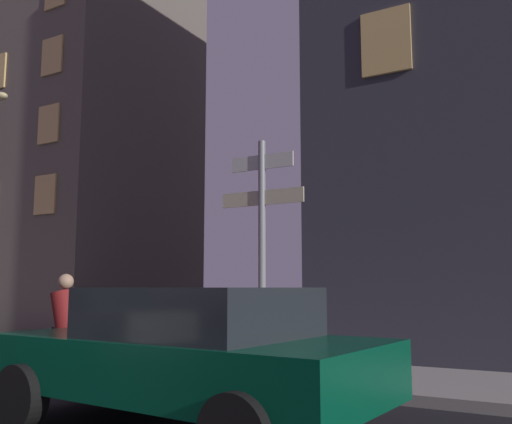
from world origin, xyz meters
The scene contains 5 objects.
sidewalk_kerb centered at (0.00, 6.54, 0.07)m, with size 40.00×3.10×0.14m, color #9E9991.
signpost centered at (0.18, 5.88, 2.27)m, with size 1.49×0.12×3.66m.
car_far_oncoming centered at (1.02, 2.83, 0.76)m, with size 4.33×2.36×1.41m.
cyclist centered at (-1.93, 3.75, 0.75)m, with size 1.82×0.35×1.61m.
building_left_block centered at (-13.30, 12.55, 8.07)m, with size 10.85×6.43×16.15m.
Camera 1 is at (4.55, -1.95, 1.41)m, focal length 39.34 mm.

